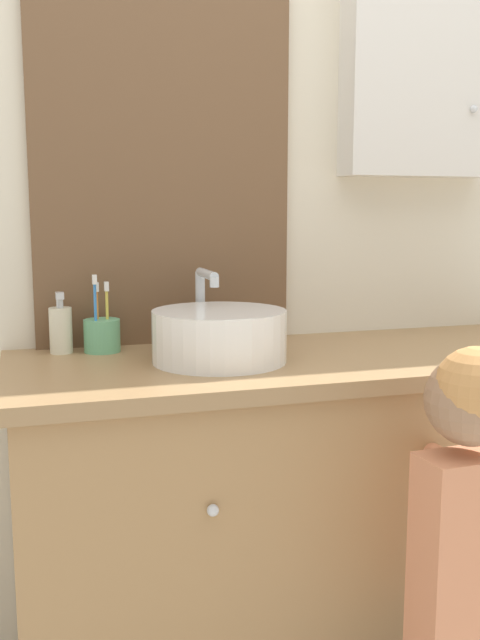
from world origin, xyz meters
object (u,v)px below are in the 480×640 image
toothbrush_holder (102,334)px  child_figure (464,531)px  soap_dispenser (61,329)px  sink_basin (219,334)px

toothbrush_holder → child_figure: 0.92m
child_figure → soap_dispenser: bearing=136.5°
sink_basin → soap_dispenser: sink_basin is taller
toothbrush_holder → sink_basin: bearing=-37.5°
toothbrush_holder → soap_dispenser: toothbrush_holder is taller
child_figure → toothbrush_holder: bearing=132.8°
sink_basin → toothbrush_holder: size_ratio=1.91×
toothbrush_holder → child_figure: (0.59, -0.64, -0.30)m
sink_basin → soap_dispenser: 0.39m
soap_dispenser → sink_basin: bearing=-30.5°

